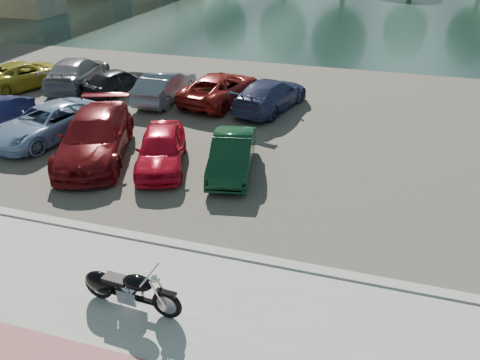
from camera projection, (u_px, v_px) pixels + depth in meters
The scene contains 16 objects.
ground at pixel (188, 311), 10.04m from camera, with size 200.00×200.00×0.00m, color #595447.
promenade at pixel (168, 344), 9.18m from camera, with size 60.00×6.00×0.10m, color #9D9A94.
kerb at pixel (218, 253), 11.68m from camera, with size 60.00×0.30×0.14m, color #9D9A94.
parking_lot at pixel (289, 124), 19.25m from camera, with size 60.00×18.00×0.04m, color #464038.
river at pixel (351, 11), 43.58m from camera, with size 120.00×40.00×0.00m, color #182C28.
motorcycle at pixel (123, 288), 9.85m from camera, with size 2.33×0.75×1.05m.
car_2 at pixel (48, 123), 17.65m from camera, with size 2.10×4.56×1.27m, color #89A4C8.
car_3 at pixel (95, 136), 16.19m from camera, with size 2.14×5.27×1.53m, color maroon.
car_4 at pixel (161, 148), 15.60m from camera, with size 1.53×3.81×1.30m, color red.
car_5 at pixel (232, 155), 15.28m from camera, with size 1.29×3.70×1.22m, color #0E341C.
car_6 at pixel (26, 74), 23.27m from camera, with size 2.11×4.57×1.27m, color gold.
car_7 at pixel (77, 73), 23.15m from camera, with size 2.06×5.06×1.47m, color gray.
car_8 at pixel (117, 81), 22.27m from camera, with size 1.47×3.65×1.24m, color black.
car_9 at pixel (165, 86), 21.45m from camera, with size 1.44×4.12×1.36m, color slate.
car_10 at pixel (221, 88), 21.29m from camera, with size 2.19×4.75×1.32m, color maroon.
car_11 at pixel (270, 94), 20.44m from camera, with size 1.85×4.56×1.32m, color navy.
Camera 1 is at (3.21, -6.79, 7.32)m, focal length 35.00 mm.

